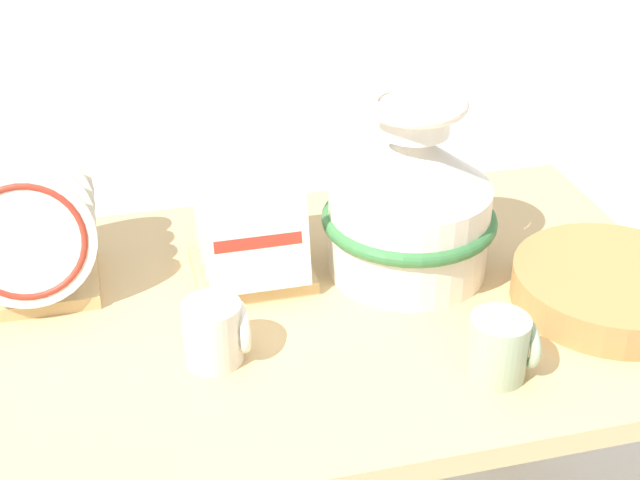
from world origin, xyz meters
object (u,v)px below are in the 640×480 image
(wicker_charger_stack, at_px, (611,286))
(mug_cream_glaze, at_px, (216,332))
(dish_rack_square_plates, at_px, (250,244))
(ceramic_vase, at_px, (410,199))
(dish_rack_round_plates, at_px, (30,242))
(mug_sage_glaze, at_px, (501,347))

(wicker_charger_stack, height_order, mug_cream_glaze, mug_cream_glaze)
(dish_rack_square_plates, bearing_deg, wicker_charger_stack, -21.93)
(wicker_charger_stack, bearing_deg, ceramic_vase, 148.33)
(dish_rack_round_plates, xyz_separation_m, dish_rack_square_plates, (0.33, -0.03, -0.03))
(ceramic_vase, distance_m, mug_cream_glaze, 0.38)
(dish_rack_square_plates, xyz_separation_m, mug_cream_glaze, (-0.08, -0.20, -0.01))
(dish_rack_square_plates, height_order, mug_sage_glaze, dish_rack_square_plates)
(ceramic_vase, bearing_deg, dish_rack_round_plates, 172.74)
(ceramic_vase, height_order, wicker_charger_stack, ceramic_vase)
(ceramic_vase, distance_m, mug_sage_glaze, 0.30)
(mug_cream_glaze, height_order, mug_sage_glaze, same)
(mug_cream_glaze, bearing_deg, ceramic_vase, 25.88)
(dish_rack_square_plates, bearing_deg, dish_rack_round_plates, 174.50)
(dish_rack_round_plates, distance_m, mug_cream_glaze, 0.34)
(dish_rack_square_plates, relative_size, wicker_charger_stack, 0.62)
(mug_cream_glaze, xyz_separation_m, mug_sage_glaze, (0.36, -0.13, 0.00))
(dish_rack_round_plates, xyz_separation_m, wicker_charger_stack, (0.84, -0.24, -0.06))
(wicker_charger_stack, height_order, mug_sage_glaze, mug_sage_glaze)
(ceramic_vase, height_order, dish_rack_round_plates, ceramic_vase)
(wicker_charger_stack, distance_m, mug_sage_glaze, 0.27)
(dish_rack_round_plates, xyz_separation_m, mug_cream_glaze, (0.24, -0.23, -0.04))
(dish_rack_square_plates, distance_m, mug_sage_glaze, 0.43)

